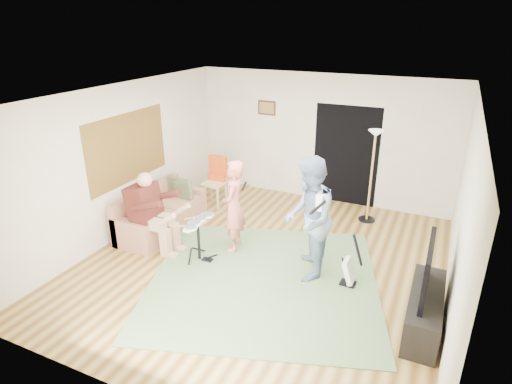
# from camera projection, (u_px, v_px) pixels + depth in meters

# --- Properties ---
(floor) EXTENTS (6.00, 6.00, 0.00)m
(floor) POSITION_uv_depth(u_px,v_px,m) (263.00, 262.00, 6.99)
(floor) COLOR brown
(floor) RESTS_ON ground
(walls) EXTENTS (5.50, 6.00, 2.70)m
(walls) POSITION_uv_depth(u_px,v_px,m) (264.00, 186.00, 6.48)
(walls) COLOR beige
(walls) RESTS_ON floor
(ceiling) EXTENTS (6.00, 6.00, 0.00)m
(ceiling) POSITION_uv_depth(u_px,v_px,m) (264.00, 96.00, 5.97)
(ceiling) COLOR white
(ceiling) RESTS_ON walls
(window_blinds) EXTENTS (0.00, 2.05, 2.05)m
(window_blinds) POSITION_uv_depth(u_px,v_px,m) (128.00, 148.00, 7.64)
(window_blinds) COLOR brown
(window_blinds) RESTS_ON walls
(doorway) EXTENTS (2.10, 0.00, 2.10)m
(doorway) POSITION_uv_depth(u_px,v_px,m) (346.00, 156.00, 8.90)
(doorway) COLOR black
(doorway) RESTS_ON walls
(picture_frame) EXTENTS (0.42, 0.03, 0.32)m
(picture_frame) POSITION_uv_depth(u_px,v_px,m) (267.00, 108.00, 9.27)
(picture_frame) COLOR #3F2314
(picture_frame) RESTS_ON walls
(area_rug) EXTENTS (4.23, 4.18, 0.02)m
(area_rug) POSITION_uv_depth(u_px,v_px,m) (264.00, 280.00, 6.52)
(area_rug) COLOR #537446
(area_rug) RESTS_ON floor
(sofa) EXTENTS (0.79, 1.92, 0.78)m
(sofa) POSITION_uv_depth(u_px,v_px,m) (159.00, 216.00, 8.03)
(sofa) COLOR #AA7255
(sofa) RESTS_ON floor
(drummer) EXTENTS (0.89, 0.50, 1.37)m
(drummer) POSITION_uv_depth(u_px,v_px,m) (154.00, 220.00, 7.22)
(drummer) COLOR #4B1B15
(drummer) RESTS_ON sofa
(drum_kit) EXTENTS (0.40, 0.72, 0.74)m
(drum_kit) POSITION_uv_depth(u_px,v_px,m) (199.00, 242.00, 6.96)
(drum_kit) COLOR black
(drum_kit) RESTS_ON floor
(singer) EXTENTS (0.52, 0.66, 1.59)m
(singer) POSITION_uv_depth(u_px,v_px,m) (233.00, 206.00, 7.13)
(singer) COLOR #D7665D
(singer) RESTS_ON floor
(microphone) EXTENTS (0.06, 0.06, 0.24)m
(microphone) POSITION_uv_depth(u_px,v_px,m) (244.00, 186.00, 6.90)
(microphone) COLOR black
(microphone) RESTS_ON singer
(guitarist) EXTENTS (0.95, 1.09, 1.90)m
(guitarist) POSITION_uv_depth(u_px,v_px,m) (309.00, 219.00, 6.32)
(guitarist) COLOR #6E83A1
(guitarist) RESTS_ON floor
(guitar_held) EXTENTS (0.19, 0.61, 0.26)m
(guitar_held) POSITION_uv_depth(u_px,v_px,m) (323.00, 200.00, 6.12)
(guitar_held) COLOR white
(guitar_held) RESTS_ON guitarist
(guitar_spare) EXTENTS (0.31, 0.27, 0.85)m
(guitar_spare) POSITION_uv_depth(u_px,v_px,m) (350.00, 271.00, 6.31)
(guitar_spare) COLOR black
(guitar_spare) RESTS_ON floor
(torchiere_lamp) EXTENTS (0.32, 0.32, 1.81)m
(torchiere_lamp) POSITION_uv_depth(u_px,v_px,m) (373.00, 160.00, 7.99)
(torchiere_lamp) COLOR black
(torchiere_lamp) RESTS_ON floor
(dining_chair) EXTENTS (0.44, 0.46, 1.02)m
(dining_chair) POSITION_uv_depth(u_px,v_px,m) (215.00, 187.00, 9.10)
(dining_chair) COLOR #D0BD87
(dining_chair) RESTS_ON floor
(tv_cabinet) EXTENTS (0.40, 1.40, 0.50)m
(tv_cabinet) POSITION_uv_depth(u_px,v_px,m) (424.00, 311.00, 5.44)
(tv_cabinet) COLOR black
(tv_cabinet) RESTS_ON floor
(television) EXTENTS (0.06, 1.02, 0.70)m
(television) POSITION_uv_depth(u_px,v_px,m) (427.00, 269.00, 5.24)
(television) COLOR black
(television) RESTS_ON tv_cabinet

